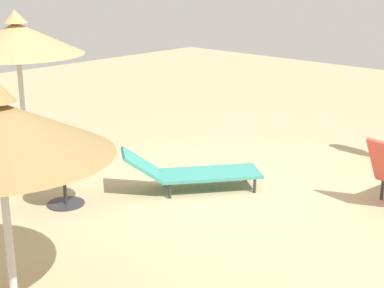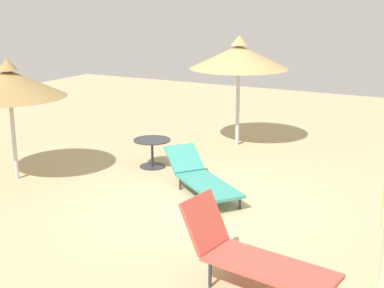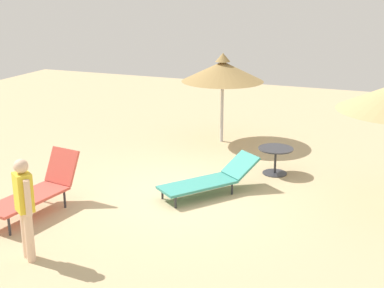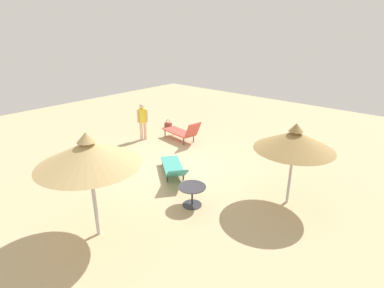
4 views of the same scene
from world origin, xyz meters
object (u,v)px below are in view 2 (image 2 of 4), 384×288
parasol_umbrella_far_left (9,83)px  lounge_chair_edge (250,254)px  side_table_round (152,148)px  lounge_chair_front (201,177)px  parasol_umbrella_center (239,57)px

parasol_umbrella_far_left → lounge_chair_edge: bearing=-106.8°
side_table_round → lounge_chair_edge: bearing=-134.6°
lounge_chair_front → lounge_chair_edge: (-2.59, -1.97, 0.14)m
parasol_umbrella_far_left → side_table_round: parasol_umbrella_far_left is taller
lounge_chair_front → side_table_round: 1.84m
parasol_umbrella_far_left → side_table_round: size_ratio=3.05×
parasol_umbrella_far_left → parasol_umbrella_center: 5.07m
parasol_umbrella_far_left → parasol_umbrella_center: size_ratio=0.90×
parasol_umbrella_far_left → lounge_chair_front: 3.93m
parasol_umbrella_center → side_table_round: bearing=160.3°
lounge_chair_front → lounge_chair_edge: size_ratio=1.03×
parasol_umbrella_center → parasol_umbrella_far_left: bearing=147.1°
parasol_umbrella_center → lounge_chair_edge: size_ratio=1.31×
parasol_umbrella_far_left → lounge_chair_front: bearing=-75.0°
parasol_umbrella_far_left → parasol_umbrella_center: (4.25, -2.75, 0.23)m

